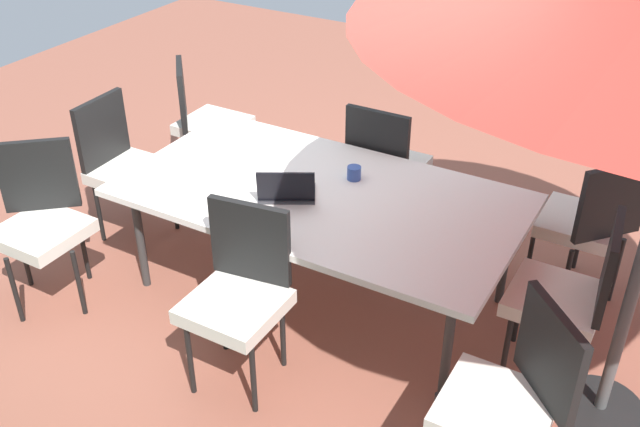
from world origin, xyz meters
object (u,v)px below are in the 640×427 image
Objects in this scene: chair_southeast at (204,118)px; laptop at (287,191)px; chair_northwest at (510,397)px; chair_northeast at (41,217)px; chair_east at (123,162)px; cup at (354,173)px; dining_table at (320,198)px; chair_southwest at (589,220)px; chair_north at (239,290)px; chair_west at (570,292)px; chair_south at (385,162)px.

chair_southeast is 2.45× the size of laptop.
chair_northwest is 2.83m from chair_northeast.
chair_east reaches higher than cup.
dining_table is 2.35× the size of chair_east.
chair_southwest is 3.22m from chair_northeast.
chair_southwest is at bearing -11.45° from chair_northeast.
chair_east is 11.80× the size of cup.
dining_table is 0.81m from chair_north.
chair_southeast reaches higher than cup.
chair_west is at bearing -90.40° from chair_east.
chair_northwest is 1.00× the size of chair_east.
laptop reaches higher than cup.
chair_southwest is at bearing 178.97° from chair_west.
chair_southwest is 1.35m from chair_south.
dining_table is 2.35× the size of chair_north.
chair_northwest and chair_southwest have the same top height.
chair_west is 3.00m from chair_southeast.
chair_northeast and chair_east have the same top height.
chair_southwest is at bearing -75.75° from chair_east.
dining_table is at bearing 67.17° from cup.
cup is at bearing -6.36° from chair_northeast.
chair_west is 1.00× the size of chair_southeast.
chair_south is at bearing -128.43° from chair_southeast.
chair_northeast is 1.60m from chair_southeast.
dining_table is 2.35× the size of chair_west.
chair_north and chair_southwest have the same top height.
chair_south is at bearing 80.11° from chair_north.
chair_southwest and chair_southeast have the same top height.
chair_northeast is 11.80× the size of cup.
chair_south and chair_southeast have the same top height.
chair_southwest and chair_northeast have the same top height.
chair_west is 11.80× the size of cup.
chair_northwest is 1.60m from chair_southwest.
chair_southeast reaches higher than laptop.
chair_north is 1.06m from cup.
cup is (-0.23, -0.39, -0.01)m from laptop.
chair_west and chair_south have the same top height.
chair_east is at bearing 10.10° from cup.
chair_west is at bearing 20.79° from chair_north.
chair_south is at bearing -61.79° from chair_east.
chair_north is 11.80× the size of cup.
chair_east is at bearing -95.00° from chair_west.
chair_northwest is 1.00× the size of chair_north.
chair_northwest reaches higher than dining_table.
laptop reaches higher than dining_table.
chair_northwest is at bearing 149.27° from dining_table.
laptop is at bearing -13.95° from chair_northeast.
chair_south is (-0.03, -0.82, -0.13)m from dining_table.
chair_north is 2.14m from chair_southeast.
chair_north and chair_south have the same top height.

